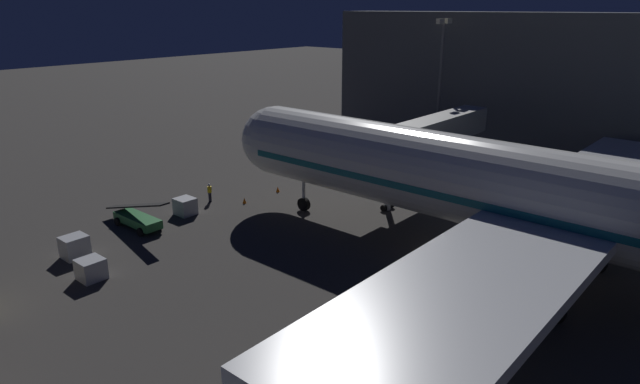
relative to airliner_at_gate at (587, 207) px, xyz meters
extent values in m
plane|color=#383533|center=(0.00, -7.46, -5.87)|extent=(320.00, 320.00, 0.00)
cylinder|color=silver|center=(0.00, -1.38, 0.12)|extent=(6.09, 50.78, 6.09)
sphere|color=silver|center=(0.00, -26.77, 0.12)|extent=(5.97, 5.97, 5.97)
cube|color=#146670|center=(0.00, -1.38, -0.33)|extent=(6.15, 48.74, 0.50)
cube|color=black|center=(0.00, -24.94, 1.19)|extent=(3.35, 1.40, 0.90)
cube|color=#B7BABF|center=(0.00, -1.39, -0.94)|extent=(48.11, 7.80, 0.70)
cylinder|color=#B7BABF|center=(-8.34, -2.39, -2.85)|extent=(2.81, 4.77, 2.81)
cylinder|color=black|center=(-8.34, -4.78, -2.85)|extent=(2.39, 0.15, 2.39)
cylinder|color=#B7BABF|center=(8.34, -2.39, -2.85)|extent=(2.81, 4.77, 2.81)
cylinder|color=black|center=(8.34, -4.78, -2.85)|extent=(2.39, 0.15, 2.39)
cylinder|color=#B7BABF|center=(0.00, -23.27, -3.50)|extent=(0.28, 0.28, 2.35)
cylinder|color=black|center=(0.00, -23.27, -5.27)|extent=(0.45, 1.20, 1.20)
cylinder|color=#B7BABF|center=(-4.20, -0.39, -3.50)|extent=(0.28, 0.28, 2.35)
cylinder|color=black|center=(-4.20, -1.04, -5.27)|extent=(0.45, 1.20, 1.20)
cylinder|color=black|center=(-4.20, 0.26, -5.27)|extent=(0.45, 1.20, 1.20)
cylinder|color=#B7BABF|center=(4.20, -0.39, -3.50)|extent=(0.28, 0.28, 2.35)
cylinder|color=black|center=(4.20, -1.04, -5.27)|extent=(0.45, 1.20, 1.20)
cylinder|color=black|center=(4.20, 0.26, -5.27)|extent=(0.45, 1.20, 1.20)
cube|color=#9E9E99|center=(-12.80, -17.71, 0.12)|extent=(17.40, 2.60, 2.50)
cube|color=#9E9E99|center=(-4.10, -17.71, 0.12)|extent=(3.20, 3.40, 3.00)
cube|color=black|center=(-2.70, -17.71, 0.12)|extent=(0.70, 3.20, 2.70)
cylinder|color=#B7BABF|center=(-5.10, -17.71, -3.50)|extent=(0.56, 0.56, 4.74)
cylinder|color=black|center=(-5.70, -17.71, -5.57)|extent=(0.25, 0.60, 0.60)
cylinder|color=black|center=(-4.50, -17.71, -5.57)|extent=(0.25, 0.60, 0.60)
cylinder|color=#59595E|center=(-25.50, -24.40, 1.91)|extent=(0.40, 0.40, 15.57)
cube|color=#F9EFC6|center=(-26.40, -24.40, 9.95)|extent=(1.10, 0.50, 0.60)
cube|color=#F9EFC6|center=(-24.60, -24.40, 9.95)|extent=(1.10, 0.50, 0.60)
cube|color=#287038|center=(12.01, -30.90, -5.17)|extent=(1.60, 4.89, 0.70)
cube|color=black|center=(12.01, -30.90, -3.92)|extent=(0.90, 8.53, 2.37)
cylinder|color=black|center=(11.15, -32.61, -5.52)|extent=(0.24, 0.70, 0.70)
cylinder|color=black|center=(12.87, -32.61, -5.52)|extent=(0.24, 0.70, 0.70)
cylinder|color=black|center=(11.15, -29.19, -5.52)|extent=(0.24, 0.70, 0.70)
cylinder|color=black|center=(12.87, -29.19, -5.52)|extent=(0.24, 0.70, 0.70)
cube|color=#B7BABF|center=(18.11, -29.37, -5.06)|extent=(1.75, 1.53, 1.62)
cube|color=#B7BABF|center=(19.06, -25.22, -5.15)|extent=(1.61, 1.60, 1.43)
cube|color=#B7BABF|center=(7.53, -30.54, -5.13)|extent=(1.54, 1.65, 1.48)
cylinder|color=black|center=(4.01, -31.55, -5.41)|extent=(0.28, 0.28, 0.92)
cylinder|color=yellow|center=(4.01, -31.55, -4.67)|extent=(0.40, 0.40, 0.57)
sphere|color=tan|center=(4.01, -31.55, -4.26)|extent=(0.24, 0.24, 0.24)
sphere|color=white|center=(4.01, -31.55, -4.21)|extent=(0.23, 0.23, 0.23)
cone|color=orange|center=(-2.20, -28.77, -5.60)|extent=(0.36, 0.36, 0.55)
cone|color=orange|center=(2.20, -28.77, -5.60)|extent=(0.36, 0.36, 0.55)
camera|label=1|loc=(34.35, 8.26, 11.55)|focal=31.04mm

